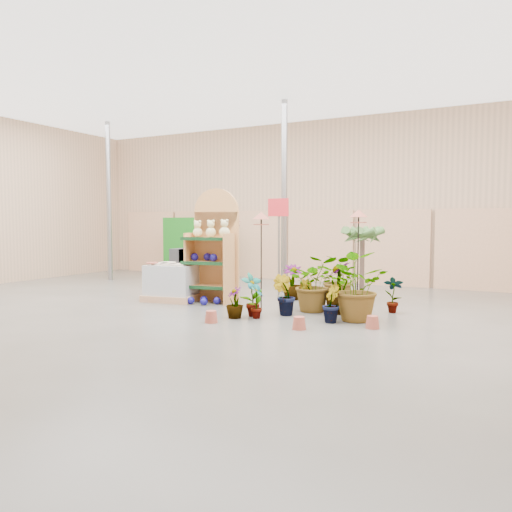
{
  "coord_description": "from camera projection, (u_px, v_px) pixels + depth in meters",
  "views": [
    {
      "loc": [
        4.88,
        -7.23,
        1.69
      ],
      "look_at": [
        0.3,
        1.5,
        1.0
      ],
      "focal_mm": 35.0,
      "sensor_mm": 36.0,
      "label": 1
    }
  ],
  "objects": [
    {
      "name": "gazing_balls_floor",
      "position": [
        204.0,
        301.0,
        10.15
      ],
      "size": [
        0.63,
        0.39,
        0.15
      ],
      "color": "navy",
      "rests_on": "ground"
    },
    {
      "name": "offer_sign",
      "position": [
        279.0,
        227.0,
        11.24
      ],
      "size": [
        0.5,
        0.08,
        2.2
      ],
      "color": "gray",
      "rests_on": "ground"
    },
    {
      "name": "display_shelf",
      "position": [
        214.0,
        250.0,
        10.54
      ],
      "size": [
        1.09,
        0.78,
        2.39
      ],
      "rotation": [
        0.0,
        0.0,
        0.16
      ],
      "color": "#BE8248",
      "rests_on": "ground"
    },
    {
      "name": "potted_plant_5",
      "position": [
        308.0,
        295.0,
        9.41
      ],
      "size": [
        0.37,
        0.33,
        0.59
      ],
      "primitive_type": "imported",
      "rotation": [
        0.0,
        0.0,
        3.35
      ],
      "color": "#3E672E",
      "rests_on": "ground"
    },
    {
      "name": "gazing_balls_shelf",
      "position": [
        210.0,
        257.0,
        10.43
      ],
      "size": [
        0.88,
        0.3,
        0.17
      ],
      "color": "navy",
      "rests_on": "display_shelf"
    },
    {
      "name": "bird_table_front",
      "position": [
        261.0,
        219.0,
        9.42
      ],
      "size": [
        0.34,
        0.34,
        1.87
      ],
      "color": "black",
      "rests_on": "ground"
    },
    {
      "name": "potted_plant_1",
      "position": [
        284.0,
        295.0,
        8.96
      ],
      "size": [
        0.43,
        0.36,
        0.73
      ],
      "primitive_type": "imported",
      "rotation": [
        0.0,
        0.0,
        3.22
      ],
      "color": "#3E672E",
      "rests_on": "ground"
    },
    {
      "name": "palm",
      "position": [
        362.0,
        234.0,
        10.41
      ],
      "size": [
        0.7,
        0.7,
        1.68
      ],
      "color": "brown",
      "rests_on": "ground"
    },
    {
      "name": "bird_table_back",
      "position": [
        235.0,
        222.0,
        13.75
      ],
      "size": [
        0.34,
        0.34,
        1.81
      ],
      "color": "black",
      "rests_on": "ground"
    },
    {
      "name": "potted_plant_0",
      "position": [
        252.0,
        295.0,
        8.84
      ],
      "size": [
        0.44,
        0.49,
        0.77
      ],
      "primitive_type": "imported",
      "rotation": [
        0.0,
        0.0,
        1.08
      ],
      "color": "#3E672E",
      "rests_on": "ground"
    },
    {
      "name": "potted_plant_3",
      "position": [
        339.0,
        288.0,
        9.12
      ],
      "size": [
        0.61,
        0.61,
        0.95
      ],
      "primitive_type": "imported",
      "rotation": [
        0.0,
        0.0,
        4.87
      ],
      "color": "#3E672E",
      "rests_on": "ground"
    },
    {
      "name": "bird_table_right",
      "position": [
        359.0,
        217.0,
        9.18
      ],
      "size": [
        0.34,
        0.34,
        1.9
      ],
      "color": "black",
      "rests_on": "ground"
    },
    {
      "name": "charcoal_planters",
      "position": [
        188.0,
        269.0,
        12.52
      ],
      "size": [
        0.8,
        0.5,
        1.0
      ],
      "color": "#242426",
      "rests_on": "ground"
    },
    {
      "name": "potted_plant_8",
      "position": [
        256.0,
        301.0,
        8.64
      ],
      "size": [
        0.29,
        0.37,
        0.63
      ],
      "primitive_type": "imported",
      "rotation": [
        0.0,
        0.0,
        1.78
      ],
      "color": "#3E672E",
      "rests_on": "ground"
    },
    {
      "name": "teddy_bears",
      "position": [
        212.0,
        230.0,
        10.4
      ],
      "size": [
        0.88,
        0.22,
        0.37
      ],
      "color": "beige",
      "rests_on": "display_shelf"
    },
    {
      "name": "potted_plant_6",
      "position": [
        340.0,
        279.0,
        10.24
      ],
      "size": [
        1.07,
        0.98,
        0.99
      ],
      "primitive_type": "imported",
      "rotation": [
        0.0,
        0.0,
        6.02
      ],
      "color": "#3E672E",
      "rests_on": "ground"
    },
    {
      "name": "pallet_stack",
      "position": [
        172.0,
        282.0,
        10.63
      ],
      "size": [
        1.23,
        1.08,
        0.8
      ],
      "rotation": [
        0.0,
        0.0,
        0.18
      ],
      "color": "tan",
      "rests_on": "ground"
    },
    {
      "name": "trellis_stock",
      "position": [
        193.0,
        247.0,
        15.06
      ],
      "size": [
        2.0,
        0.3,
        1.8
      ],
      "primitive_type": "cube",
      "color": "#176917",
      "rests_on": "ground"
    },
    {
      "name": "potted_plant_11",
      "position": [
        292.0,
        282.0,
        10.73
      ],
      "size": [
        0.59,
        0.59,
        0.76
      ],
      "primitive_type": "imported",
      "rotation": [
        0.0,
        0.0,
        0.6
      ],
      "color": "#3E672E",
      "rests_on": "ground"
    },
    {
      "name": "potted_plant_9",
      "position": [
        331.0,
        303.0,
        8.32
      ],
      "size": [
        0.39,
        0.43,
        0.64
      ],
      "primitive_type": "imported",
      "rotation": [
        0.0,
        0.0,
        1.93
      ],
      "color": "#3E672E",
      "rests_on": "ground"
    },
    {
      "name": "potted_plant_4",
      "position": [
        393.0,
        294.0,
        9.18
      ],
      "size": [
        0.36,
        0.25,
        0.68
      ],
      "primitive_type": "imported",
      "rotation": [
        0.0,
        0.0,
        3.16
      ],
      "color": "#3E672E",
      "rests_on": "ground"
    },
    {
      "name": "potted_plant_7",
      "position": [
        235.0,
        302.0,
        8.68
      ],
      "size": [
        0.43,
        0.43,
        0.55
      ],
      "primitive_type": "imported",
      "rotation": [
        0.0,
        0.0,
        5.61
      ],
      "color": "#3E672E",
      "rests_on": "ground"
    },
    {
      "name": "potted_plant_2",
      "position": [
        315.0,
        283.0,
        9.32
      ],
      "size": [
        1.19,
        1.12,
        1.06
      ],
      "primitive_type": "imported",
      "rotation": [
        0.0,
        0.0,
        0.37
      ],
      "color": "#3E672E",
      "rests_on": "ground"
    },
    {
      "name": "potted_plant_10",
      "position": [
        353.0,
        287.0,
        8.44
      ],
      "size": [
        1.32,
        1.25,
        1.15
      ],
      "primitive_type": "imported",
      "rotation": [
        0.0,
        0.0,
        2.71
      ],
      "color": "#3E672E",
      "rests_on": "ground"
    },
    {
      "name": "room",
      "position": [
        227.0,
        193.0,
        9.41
      ],
      "size": [
        15.2,
        12.1,
        4.7
      ],
      "color": "#514F4A",
      "rests_on": "ground"
    }
  ]
}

